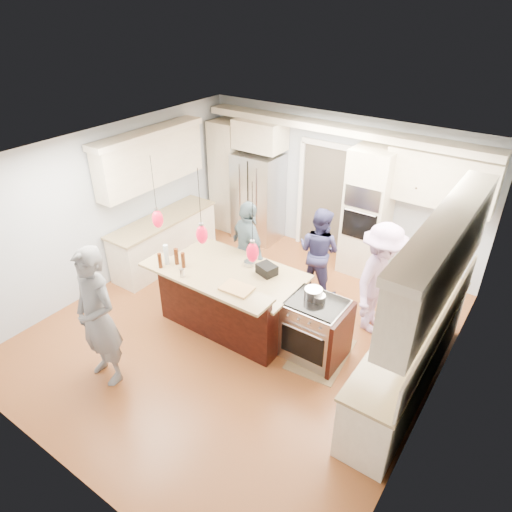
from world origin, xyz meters
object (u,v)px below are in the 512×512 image
Objects in this scene: island_range at (316,329)px; person_bar_end at (97,318)px; person_far_left at (319,251)px; kitchen_island at (232,296)px; refrigerator at (258,197)px.

person_bar_end reaches higher than island_range.
person_bar_end is at bearing 73.14° from person_far_left.
person_bar_end is 3.65m from person_far_left.
person_far_left reaches higher than kitchen_island.
island_range is at bearing 3.09° from kitchen_island.
person_bar_end reaches higher than kitchen_island.
person_bar_end is (0.63, -4.44, 0.08)m from refrigerator.
person_far_left is (1.95, -1.04, -0.13)m from refrigerator.
kitchen_island reaches higher than island_range.
refrigerator is 2.21m from person_far_left.
person_bar_end is 1.26× the size of person_far_left.
person_bar_end is (-2.09, -1.95, 0.52)m from island_range.
refrigerator is at bearing -23.64° from person_far_left.
person_bar_end is (-0.68, -1.87, 0.49)m from kitchen_island.
kitchen_island is 2.05m from person_bar_end.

